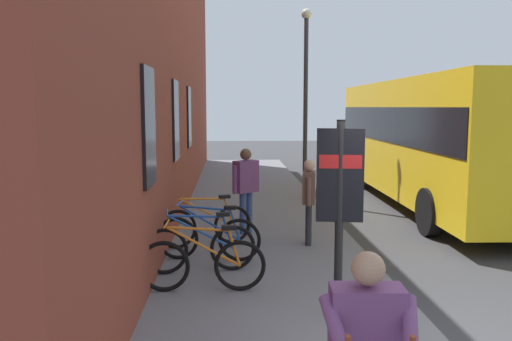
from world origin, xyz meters
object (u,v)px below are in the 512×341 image
Objects in this scene: transit_info_sign at (340,188)px; street_lamp at (306,88)px; pedestrian_near_bus at (246,182)px; pedestrian_by_facade at (309,193)px; bicycle_by_door at (203,264)px; bicycle_nearest_sign at (209,237)px; bicycle_mid_rack at (200,248)px; bicycle_leaning_wall at (206,225)px; city_bus at (430,135)px.

street_lamp is at bearing -5.48° from transit_info_sign.
pedestrian_by_facade is at bearing -128.80° from pedestrian_near_bus.
bicycle_nearest_sign is at bearing -1.00° from bicycle_by_door.
pedestrian_by_facade is 0.92× the size of pedestrian_near_bus.
bicycle_nearest_sign is (0.63, -0.11, 0.00)m from bicycle_mid_rack.
bicycle_by_door is at bearing -174.09° from bicycle_mid_rack.
pedestrian_by_facade is 1.46m from pedestrian_near_bus.
bicycle_leaning_wall is (2.37, 0.06, 0.00)m from bicycle_by_door.
bicycle_leaning_wall is at bearing 27.04° from transit_info_sign.
city_bus reaches higher than bicycle_leaning_wall.
pedestrian_by_facade is at bearing -2.75° from transit_info_sign.
city_bus is at bearing -100.48° from street_lamp.
transit_info_sign reaches higher than bicycle_leaning_wall.
pedestrian_near_bus is 0.33× the size of street_lamp.
pedestrian_by_facade is (-4.34, 3.94, -0.83)m from city_bus.
transit_info_sign is 8.54m from street_lamp.
bicycle_mid_rack is 1.00× the size of bicycle_nearest_sign.
bicycle_nearest_sign is 1.11× the size of pedestrian_by_facade.
bicycle_leaning_wall is at bearing 1.52° from bicycle_by_door.
bicycle_leaning_wall is 0.16× the size of city_bus.
pedestrian_by_facade is at bearing -37.49° from bicycle_by_door.
street_lamp reaches higher than city_bus.
pedestrian_near_bus is (2.47, -0.79, 0.66)m from bicycle_mid_rack.
city_bus is 6.64× the size of pedestrian_by_facade.
bicycle_nearest_sign is 2.12m from pedestrian_by_facade.
street_lamp is at bearing -21.52° from bicycle_mid_rack.
city_bus reaches higher than bicycle_mid_rack.
bicycle_by_door is 3.08m from pedestrian_by_facade.
bicycle_by_door is 0.34× the size of street_lamp.
street_lamp is (4.04, -1.77, 2.02)m from pedestrian_near_bus.
pedestrian_by_facade is at bearing -89.27° from bicycle_leaning_wall.
street_lamp reaches higher than bicycle_by_door.
bicycle_mid_rack is 1.11× the size of pedestrian_by_facade.
bicycle_mid_rack is at bearing 135.14° from city_bus.
city_bus is (7.77, -4.10, 0.20)m from transit_info_sign.
pedestrian_near_bus reaches higher than bicycle_mid_rack.
pedestrian_near_bus reaches higher than bicycle_by_door.
bicycle_nearest_sign is 2.07m from pedestrian_near_bus.
bicycle_nearest_sign is (1.47, -0.03, 0.00)m from bicycle_by_door.
bicycle_by_door is at bearing 58.39° from transit_info_sign.
street_lamp is (8.38, -0.80, 1.47)m from transit_info_sign.
pedestrian_near_bus is at bearing 156.28° from street_lamp.
transit_info_sign is at bearing 152.15° from city_bus.
bicycle_mid_rack is 2.84m from transit_info_sign.
transit_info_sign is 3.49m from pedestrian_by_facade.
street_lamp reaches higher than bicycle_nearest_sign.
city_bus reaches higher than pedestrian_near_bus.
transit_info_sign is at bearing 174.52° from street_lamp.
transit_info_sign is (-1.03, -1.67, 1.21)m from bicycle_by_door.
transit_info_sign is at bearing -121.61° from bicycle_by_door.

